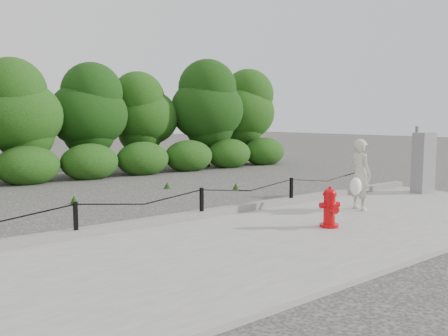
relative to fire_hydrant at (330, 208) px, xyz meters
name	(u,v)px	position (x,y,z in m)	size (l,w,h in m)	color
ground	(202,222)	(-1.36, 2.02, -0.43)	(90.00, 90.00, 0.00)	#2D2B28
sidewalk	(274,241)	(-1.36, 0.02, -0.39)	(14.00, 4.00, 0.08)	gray
curb	(200,214)	(-1.36, 2.07, -0.28)	(14.00, 0.22, 0.14)	slate
chain_barrier	(202,199)	(-1.36, 2.02, 0.03)	(10.06, 0.06, 0.60)	black
treeline	(56,106)	(-1.02, 10.96, 1.99)	(20.32, 3.54, 4.32)	black
fire_hydrant	(330,208)	(0.00, 0.00, 0.00)	(0.43, 0.44, 0.73)	#BD070B
pedestrian	(360,175)	(1.77, 0.64, 0.39)	(0.72, 0.61, 1.50)	#BAB7A0
utility_cabinet	(423,163)	(5.04, 1.04, 0.44)	(0.61, 0.43, 1.73)	gray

